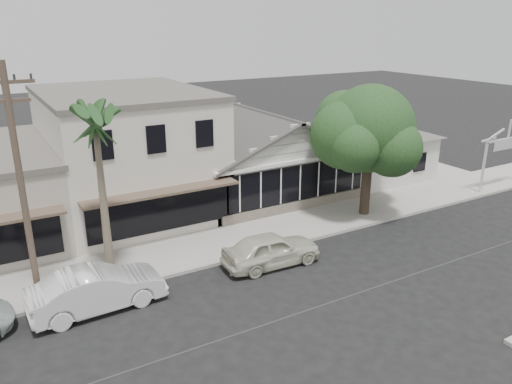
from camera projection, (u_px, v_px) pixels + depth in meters
ground at (318, 307)px, 18.70m from camera, size 140.00×140.00×0.00m
sidewalk_north at (61, 281)px, 20.40m from camera, size 90.00×3.50×0.15m
corner_shop at (262, 152)px, 30.43m from camera, size 10.40×8.60×5.10m
side_cottage at (373, 156)px, 33.90m from camera, size 6.00×6.00×3.00m
arch_sign at (508, 141)px, 30.77m from camera, size 4.12×0.12×3.95m
row_building_near at (127, 155)px, 27.26m from camera, size 8.00×10.00×6.50m
utility_pole at (21, 186)px, 17.12m from camera, size 1.80×0.24×9.00m
car_0 at (271, 249)px, 21.71m from camera, size 4.45×1.97×1.49m
car_1 at (97, 289)px, 18.35m from camera, size 4.97×1.90×1.62m
shade_tree at (366, 131)px, 26.13m from camera, size 6.46×5.84×7.17m
palm_east at (95, 122)px, 18.20m from camera, size 2.96×2.96×7.81m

